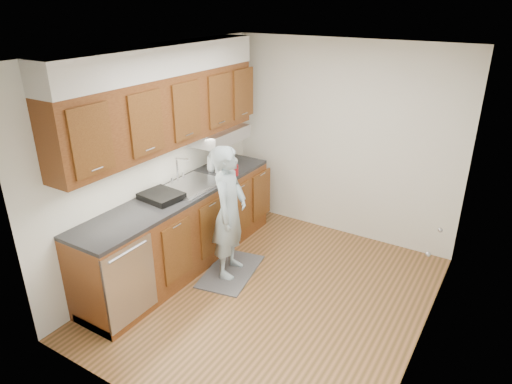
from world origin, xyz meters
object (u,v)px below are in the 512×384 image
soap_bottle_c (233,160)px  soda_can (235,170)px  person (229,204)px  dish_rack (161,196)px  soap_bottle_b (220,164)px  soap_bottle_a (211,160)px  steel_can (221,171)px

soap_bottle_c → soda_can: size_ratio=1.20×
soap_bottle_c → soda_can: soap_bottle_c is taller
person → dish_rack: bearing=108.0°
person → soap_bottle_b: size_ratio=8.02×
soap_bottle_b → soap_bottle_c: (-0.01, 0.29, -0.03)m
soap_bottle_a → soda_can: bearing=4.3°
soap_bottle_b → dish_rack: soap_bottle_b is taller
soap_bottle_a → steel_can: (0.22, -0.09, -0.07)m
soda_can → dish_rack: 1.04m
soap_bottle_a → soap_bottle_c: 0.33m
person → soap_bottle_c: size_ratio=10.80×
person → dish_rack: size_ratio=4.13×
person → dish_rack: person is taller
steel_can → dish_rack: 0.90m
steel_can → dish_rack: steel_can is taller
soap_bottle_a → soap_bottle_b: 0.14m
person → soda_can: (-0.32, 0.60, 0.13)m
soda_can → steel_can: size_ratio=1.04×
soap_bottle_b → soda_can: (0.21, 0.02, -0.04)m
steel_can → dish_rack: size_ratio=0.31×
dish_rack → person: bearing=39.4°
person → soap_bottle_a: size_ratio=6.41×
soap_bottle_b → dish_rack: bearing=-94.4°
soap_bottle_c → steel_can: bearing=-76.8°
soap_bottle_a → soap_bottle_c: size_ratio=1.68×
soap_bottle_a → soap_bottle_c: soap_bottle_a is taller
soap_bottle_c → steel_can: 0.40m
soap_bottle_b → steel_can: bearing=-49.1°
person → soap_bottle_a: bearing=34.2°
soap_bottle_b → soap_bottle_c: size_ratio=1.35×
person → dish_rack: (-0.61, -0.39, 0.10)m
soap_bottle_b → steel_can: 0.14m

